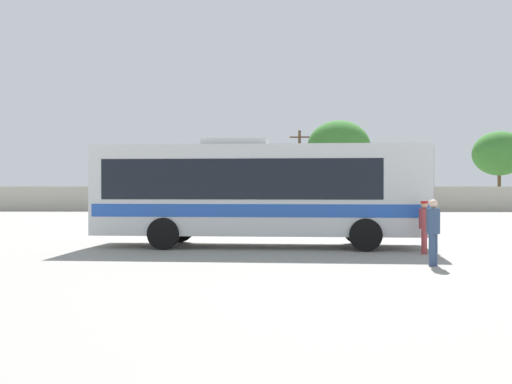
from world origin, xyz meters
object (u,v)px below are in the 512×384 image
(parked_car_third_maroon, at_px, (310,203))
(roadside_tree_midright, at_px, (339,147))
(parked_car_second_white, at_px, (229,203))
(roadside_tree_left, at_px, (143,166))
(parked_car_leftmost_silver, at_px, (156,203))
(coach_bus_silver_blue, at_px, (256,189))
(utility_pole_near, at_px, (299,168))
(roadside_tree_right, at_px, (499,153))
(attendant_by_bus_door, at_px, (424,224))
(parked_car_rightmost_maroon, at_px, (385,203))
(roadside_tree_midleft, at_px, (238,167))
(passenger_waiting_on_apron, at_px, (433,228))

(parked_car_third_maroon, relative_size, roadside_tree_midright, 0.49)
(parked_car_second_white, relative_size, roadside_tree_left, 0.84)
(parked_car_leftmost_silver, bearing_deg, coach_bus_silver_blue, -71.17)
(parked_car_third_maroon, bearing_deg, utility_pole_near, 95.59)
(parked_car_third_maroon, relative_size, roadside_tree_left, 0.77)
(parked_car_second_white, bearing_deg, roadside_tree_right, 22.62)
(parked_car_leftmost_silver, relative_size, parked_car_second_white, 0.97)
(coach_bus_silver_blue, bearing_deg, parked_car_third_maroon, 81.96)
(utility_pole_near, bearing_deg, attendant_by_bus_door, -86.53)
(parked_car_rightmost_maroon, bearing_deg, parked_car_second_white, 178.00)
(roadside_tree_midleft, bearing_deg, roadside_tree_midright, -8.36)
(passenger_waiting_on_apron, height_order, parked_car_rightmost_maroon, passenger_waiting_on_apron)
(parked_car_leftmost_silver, xyz_separation_m, parked_car_third_maroon, (12.35, 0.47, -0.04))
(utility_pole_near, bearing_deg, parked_car_second_white, -134.40)
(utility_pole_near, bearing_deg, coach_bus_silver_blue, -95.66)
(utility_pole_near, bearing_deg, parked_car_rightmost_maroon, -45.45)
(passenger_waiting_on_apron, bearing_deg, utility_pole_near, 92.45)
(parked_car_rightmost_maroon, xyz_separation_m, utility_pole_near, (-6.40, 6.50, 2.98))
(attendant_by_bus_door, height_order, roadside_tree_midleft, roadside_tree_midleft)
(roadside_tree_midright, bearing_deg, roadside_tree_midleft, 171.64)
(parked_car_rightmost_maroon, distance_m, utility_pole_near, 9.59)
(parked_car_third_maroon, xyz_separation_m, roadside_tree_right, (19.17, 10.16, 4.60))
(roadside_tree_midleft, relative_size, roadside_tree_right, 0.80)
(passenger_waiting_on_apron, xyz_separation_m, utility_pole_near, (-1.55, 36.16, 2.81))
(parked_car_leftmost_silver, xyz_separation_m, utility_pole_near, (11.81, 6.02, 2.96))
(parked_car_rightmost_maroon, height_order, roadside_tree_left, roadside_tree_left)
(parked_car_rightmost_maroon, bearing_deg, roadside_tree_midright, 104.92)
(parked_car_third_maroon, distance_m, roadside_tree_left, 16.15)
(parked_car_third_maroon, relative_size, roadside_tree_midleft, 0.69)
(parked_car_second_white, bearing_deg, passenger_waiting_on_apron, -76.03)
(parked_car_leftmost_silver, xyz_separation_m, roadside_tree_left, (-2.42, 6.17, 3.16))
(coach_bus_silver_blue, distance_m, roadside_tree_right, 42.86)
(parked_car_rightmost_maroon, bearing_deg, roadside_tree_midleft, 138.25)
(parked_car_second_white, relative_size, utility_pole_near, 0.63)
(coach_bus_silver_blue, xyz_separation_m, parked_car_rightmost_maroon, (9.52, 24.99, -1.16))
(attendant_by_bus_door, relative_size, roadside_tree_left, 0.30)
(attendant_by_bus_door, distance_m, roadside_tree_left, 37.54)
(parked_car_second_white, bearing_deg, attendant_by_bus_door, -73.82)
(roadside_tree_midright, distance_m, roadside_tree_right, 15.93)
(roadside_tree_right, bearing_deg, parked_car_rightmost_maroon, -140.14)
(attendant_by_bus_door, relative_size, parked_car_second_white, 0.36)
(passenger_waiting_on_apron, bearing_deg, parked_car_rightmost_maroon, 80.72)
(attendant_by_bus_door, relative_size, utility_pole_near, 0.22)
(coach_bus_silver_blue, distance_m, parked_car_leftmost_silver, 26.94)
(parked_car_rightmost_maroon, height_order, utility_pole_near, utility_pole_near)
(coach_bus_silver_blue, height_order, utility_pole_near, utility_pole_near)
(attendant_by_bus_door, bearing_deg, parked_car_second_white, 106.18)
(utility_pole_near, bearing_deg, parked_car_third_maroon, -84.41)
(parked_car_leftmost_silver, height_order, roadside_tree_left, roadside_tree_left)
(passenger_waiting_on_apron, xyz_separation_m, roadside_tree_midleft, (-7.31, 40.52, 3.12))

